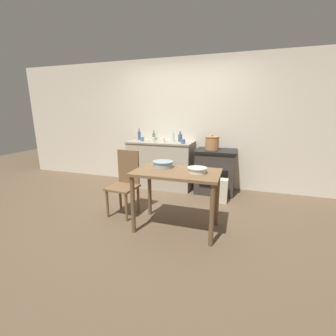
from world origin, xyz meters
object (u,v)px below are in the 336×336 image
stock_pot (212,143)px  cup_center_right (183,141)px  stove (215,171)px  flour_sack (220,190)px  cup_mid_right (154,140)px  bottle_far_left (173,137)px  cup_right (163,140)px  mixing_bowl_small (197,170)px  chair (125,181)px  cup_center (142,139)px  work_table (177,181)px  mixing_bowl_large (163,164)px  bottle_mid_left (180,138)px  bottle_left (139,135)px  bottle_center_left (154,136)px

stock_pot → cup_center_right: 0.55m
stove → flour_sack: stove is taller
cup_mid_right → bottle_far_left: bearing=45.8°
cup_right → mixing_bowl_small: bearing=-57.2°
bottle_far_left → cup_right: bottle_far_left is taller
chair → stock_pot: size_ratio=3.52×
stock_pot → bottle_far_left: bottle_far_left is taller
mixing_bowl_small → cup_center: (-1.42, 1.51, 0.15)m
mixing_bowl_small → cup_right: cup_right is taller
work_table → stock_pot: (0.23, 1.59, 0.29)m
chair → bottle_far_left: bearing=82.7°
stock_pot → mixing_bowl_large: bearing=-107.8°
bottle_mid_left → cup_center_right: bearing=-64.9°
cup_center → bottle_left: bearing=129.0°
mixing_bowl_small → cup_center: bearing=133.3°
bottle_left → cup_mid_right: 0.56m
bottle_mid_left → cup_mid_right: bottle_mid_left is taller
stove → bottle_center_left: size_ratio=4.26×
chair → bottle_far_left: size_ratio=4.30×
cup_center → mixing_bowl_large: bearing=-56.0°
stock_pot → bottle_far_left: size_ratio=1.22×
mixing_bowl_large → cup_mid_right: (-0.62, 1.23, 0.15)m
mixing_bowl_small → bottle_left: size_ratio=1.04×
mixing_bowl_small → bottle_left: bearing=132.9°
stock_pot → bottle_mid_left: size_ratio=1.38×
mixing_bowl_large → chair: bearing=172.0°
bottle_center_left → work_table: bearing=-60.5°
cup_right → work_table: bearing=-64.9°
chair → cup_mid_right: cup_mid_right is taller
bottle_far_left → bottle_mid_left: 0.15m
bottle_mid_left → cup_mid_right: size_ratio=1.94×
bottle_left → cup_center: 0.23m
work_table → stock_pot: 1.63m
mixing_bowl_large → bottle_far_left: bearing=102.0°
stove → bottle_far_left: 1.07m
stove → bottle_center_left: 1.48m
mixing_bowl_large → bottle_left: size_ratio=1.18×
cup_center_right → cup_mid_right: size_ratio=0.84×
stove → bottle_mid_left: (-0.73, 0.09, 0.60)m
bottle_mid_left → mixing_bowl_large: bearing=-83.5°
stove → flour_sack: (0.15, -0.49, -0.21)m
mixing_bowl_small → cup_mid_right: (-1.11, 1.36, 0.16)m
cup_center → cup_center_right: 0.90m
stock_pot → bottle_left: bottle_left is taller
chair → cup_right: 1.38m
flour_sack → mixing_bowl_small: mixing_bowl_small is taller
work_table → mixing_bowl_large: 0.32m
work_table → flour_sack: work_table is taller
mixing_bowl_large → bottle_mid_left: bearing=96.5°
stock_pot → bottle_center_left: bearing=170.4°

